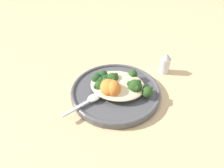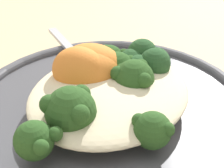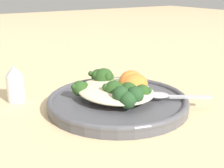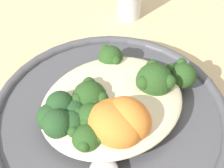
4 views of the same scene
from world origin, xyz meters
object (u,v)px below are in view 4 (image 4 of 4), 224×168
at_px(broccoli_stalk_3, 100,104).
at_px(broccoli_stalk_4, 103,121).
at_px(broccoli_stalk_1, 152,90).
at_px(plate, 110,119).
at_px(broccoli_stalk_0, 173,84).
at_px(broccoli_stalk_5, 101,136).
at_px(quinoa_mound, 112,103).
at_px(broccoli_stalk_2, 119,77).
at_px(sweet_potato_chunk_2, 120,120).
at_px(sweet_potato_chunk_1, 128,119).
at_px(sweet_potato_chunk_0, 114,125).
at_px(kale_tuft, 63,117).

relative_size(broccoli_stalk_3, broccoli_stalk_4, 1.25).
bearing_deg(broccoli_stalk_1, plate, 129.15).
relative_size(broccoli_stalk_0, broccoli_stalk_1, 1.23).
xyz_separation_m(broccoli_stalk_3, broccoli_stalk_5, (-0.02, -0.03, -0.00)).
bearing_deg(broccoli_stalk_0, quinoa_mound, 145.49).
height_order(broccoli_stalk_2, sweet_potato_chunk_2, sweet_potato_chunk_2).
bearing_deg(sweet_potato_chunk_1, broccoli_stalk_2, 62.83).
bearing_deg(broccoli_stalk_5, sweet_potato_chunk_2, -161.71).
bearing_deg(sweet_potato_chunk_1, sweet_potato_chunk_2, 147.06).
bearing_deg(plate, broccoli_stalk_5, -136.76).
xyz_separation_m(plate, broccoli_stalk_1, (0.05, -0.01, 0.03)).
xyz_separation_m(broccoli_stalk_3, sweet_potato_chunk_0, (-0.01, -0.03, 0.00)).
height_order(broccoli_stalk_3, kale_tuft, same).
xyz_separation_m(broccoli_stalk_1, sweet_potato_chunk_0, (-0.06, -0.02, 0.00)).
height_order(quinoa_mound, kale_tuft, kale_tuft).
bearing_deg(broccoli_stalk_5, broccoli_stalk_2, -122.10).
distance_m(sweet_potato_chunk_0, sweet_potato_chunk_2, 0.01).
relative_size(plate, broccoli_stalk_3, 2.86).
bearing_deg(broccoli_stalk_3, sweet_potato_chunk_0, 146.11).
height_order(broccoli_stalk_4, sweet_potato_chunk_1, sweet_potato_chunk_1).
bearing_deg(broccoli_stalk_2, broccoli_stalk_0, -118.73).
distance_m(sweet_potato_chunk_1, sweet_potato_chunk_2, 0.01).
bearing_deg(kale_tuft, plate, -13.58).
xyz_separation_m(broccoli_stalk_5, sweet_potato_chunk_0, (0.01, -0.00, 0.01)).
distance_m(quinoa_mound, sweet_potato_chunk_2, 0.03).
bearing_deg(broccoli_stalk_1, kale_tuft, 128.67).
height_order(broccoli_stalk_1, sweet_potato_chunk_0, sweet_potato_chunk_0).
bearing_deg(quinoa_mound, broccoli_stalk_5, -138.53).
xyz_separation_m(plate, sweet_potato_chunk_1, (0.00, -0.03, 0.03)).
bearing_deg(plate, sweet_potato_chunk_1, -87.51).
height_order(broccoli_stalk_2, kale_tuft, kale_tuft).
relative_size(plate, broccoli_stalk_1, 2.87).
bearing_deg(broccoli_stalk_2, sweet_potato_chunk_0, 157.85).
bearing_deg(broccoli_stalk_0, sweet_potato_chunk_0, 167.61).
bearing_deg(quinoa_mound, broccoli_stalk_3, 167.07).
distance_m(broccoli_stalk_4, broccoli_stalk_5, 0.02).
relative_size(quinoa_mound, sweet_potato_chunk_2, 2.61).
relative_size(broccoli_stalk_5, sweet_potato_chunk_2, 1.62).
bearing_deg(sweet_potato_chunk_1, broccoli_stalk_5, 173.98).
height_order(broccoli_stalk_0, broccoli_stalk_1, broccoli_stalk_1).
relative_size(plate, broccoli_stalk_5, 2.67).
xyz_separation_m(broccoli_stalk_4, broccoli_stalk_5, (-0.01, -0.01, -0.00)).
distance_m(broccoli_stalk_5, sweet_potato_chunk_2, 0.02).
distance_m(broccoli_stalk_1, sweet_potato_chunk_2, 0.05).
height_order(broccoli_stalk_1, broccoli_stalk_4, broccoli_stalk_1).
bearing_deg(sweet_potato_chunk_0, broccoli_stalk_2, 51.41).
relative_size(plate, quinoa_mound, 1.66).
relative_size(broccoli_stalk_2, broccoli_stalk_3, 1.36).
bearing_deg(sweet_potato_chunk_0, broccoli_stalk_0, 9.27).
relative_size(plate, broccoli_stalk_2, 2.10).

